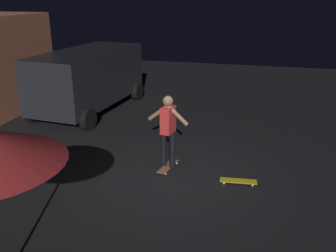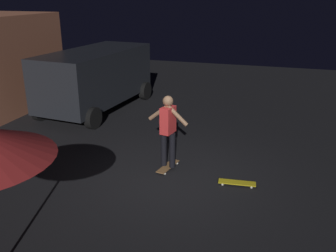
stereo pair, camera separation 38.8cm
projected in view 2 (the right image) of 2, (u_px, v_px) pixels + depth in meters
name	position (u px, v px, depth m)	size (l,w,h in m)	color
ground_plane	(170.00, 178.00, 8.11)	(28.00, 28.00, 0.00)	black
parked_van	(96.00, 76.00, 12.57)	(4.76, 2.58, 2.03)	black
skateboard_ridden	(168.00, 166.00, 8.55)	(0.80, 0.35, 0.07)	olive
skateboard_spare	(237.00, 183.00, 7.81)	(0.28, 0.80, 0.07)	gold
skater	(168.00, 127.00, 8.21)	(0.42, 0.98, 1.67)	black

